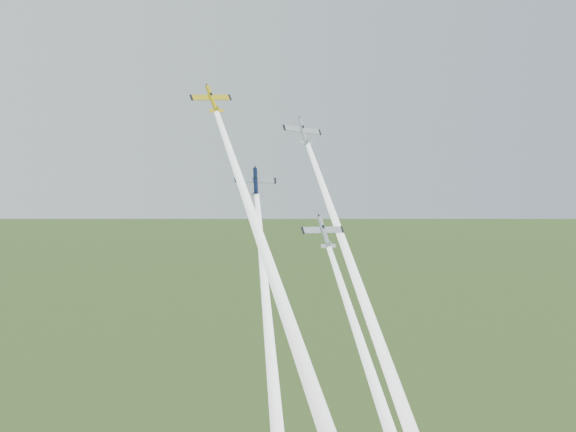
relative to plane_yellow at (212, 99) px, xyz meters
The scene contains 8 objects.
plane_yellow is the anchor object (origin of this frame).
smoke_trail_yellow 33.55m from the plane_yellow, 85.34° to the right, with size 2.60×2.60×60.70m, color white, non-canonical shape.
plane_navy 18.45m from the plane_yellow, 15.58° to the left, with size 8.16×8.10×1.28m, color #0C1736, non-canonical shape.
smoke_trail_navy 45.27m from the plane_yellow, 77.92° to the right, with size 2.60×2.60×60.71m, color white, non-canonical shape.
plane_silver_right 21.71m from the plane_yellow, 11.26° to the left, with size 8.43×8.36×1.32m, color silver, non-canonical shape.
smoke_trail_silver_right 45.16m from the plane_yellow, 43.81° to the right, with size 2.60×2.60×69.05m, color white, non-canonical shape.
plane_silver_low 31.87m from the plane_yellow, 37.42° to the right, with size 8.28×8.21×1.30m, color #B5BCC4, non-canonical shape.
smoke_trail_silver_low 59.49m from the plane_yellow, 62.92° to the right, with size 2.60×2.60×54.23m, color white, non-canonical shape.
Camera 1 is at (-55.12, -127.17, 105.60)m, focal length 45.00 mm.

